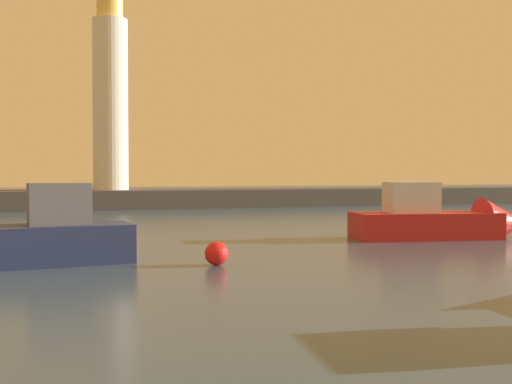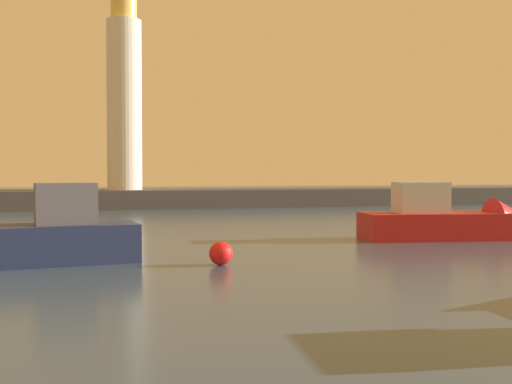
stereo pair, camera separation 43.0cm
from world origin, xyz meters
name	(u,v)px [view 1 (the left image)]	position (x,y,z in m)	size (l,w,h in m)	color
ground_plane	(140,239)	(0.00, 25.10, 0.00)	(220.00, 220.00, 0.00)	#384C60
breakwater	(105,199)	(0.00, 50.21, 0.76)	(86.74, 6.93, 1.51)	#423F3D
lighthouse	(110,92)	(0.50, 50.21, 9.63)	(2.87, 2.87, 17.15)	silver
motorboat_0	(5,241)	(-4.91, 18.25, 0.79)	(7.49, 2.90, 2.88)	#1E284C
motorboat_3	(451,221)	(13.15, 21.33, 0.75)	(8.24, 3.45, 2.99)	#B21E1E
mooring_buoy	(217,254)	(1.36, 16.53, 0.37)	(0.74, 0.74, 0.74)	red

